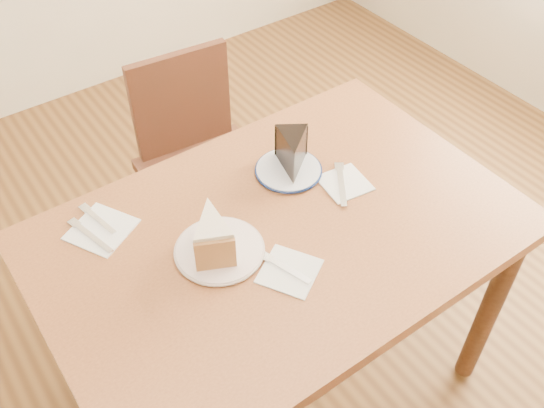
# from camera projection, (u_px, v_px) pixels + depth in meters

# --- Properties ---
(ground) EXTENTS (4.00, 4.00, 0.00)m
(ground) POSITION_uv_depth(u_px,v_px,m) (278.00, 378.00, 2.05)
(ground) COLOR #452912
(ground) RESTS_ON ground
(table) EXTENTS (1.20, 0.80, 0.75)m
(table) POSITION_uv_depth(u_px,v_px,m) (280.00, 254.00, 1.59)
(table) COLOR brown
(table) RESTS_ON ground
(chair_far) EXTENTS (0.45, 0.45, 0.84)m
(chair_far) POSITION_uv_depth(u_px,v_px,m) (202.00, 164.00, 2.12)
(chair_far) COLOR #361910
(chair_far) RESTS_ON ground
(plate_cream) EXTENTS (0.21, 0.21, 0.01)m
(plate_cream) POSITION_uv_depth(u_px,v_px,m) (219.00, 250.00, 1.46)
(plate_cream) COLOR silver
(plate_cream) RESTS_ON table
(plate_navy) EXTENTS (0.18, 0.18, 0.01)m
(plate_navy) POSITION_uv_depth(u_px,v_px,m) (288.00, 170.00, 1.67)
(plate_navy) COLOR white
(plate_navy) RESTS_ON table
(carrot_cake) EXTENTS (0.14, 0.16, 0.09)m
(carrot_cake) POSITION_uv_depth(u_px,v_px,m) (212.00, 233.00, 1.43)
(carrot_cake) COLOR beige
(carrot_cake) RESTS_ON plate_cream
(chocolate_cake) EXTENTS (0.14, 0.15, 0.09)m
(chocolate_cake) POSITION_uv_depth(u_px,v_px,m) (292.00, 156.00, 1.63)
(chocolate_cake) COLOR black
(chocolate_cake) RESTS_ON plate_navy
(napkin_cream) EXTENTS (0.17, 0.17, 0.00)m
(napkin_cream) POSITION_uv_depth(u_px,v_px,m) (289.00, 271.00, 1.42)
(napkin_cream) COLOR white
(napkin_cream) RESTS_ON table
(napkin_navy) EXTENTS (0.13, 0.13, 0.00)m
(napkin_navy) POSITION_uv_depth(u_px,v_px,m) (345.00, 183.00, 1.63)
(napkin_navy) COLOR white
(napkin_navy) RESTS_ON table
(napkin_spare) EXTENTS (0.19, 0.19, 0.00)m
(napkin_spare) POSITION_uv_depth(u_px,v_px,m) (102.00, 229.00, 1.51)
(napkin_spare) COLOR white
(napkin_spare) RESTS_ON table
(fork_cream) EXTENTS (0.06, 0.14, 0.00)m
(fork_cream) POSITION_uv_depth(u_px,v_px,m) (285.00, 268.00, 1.42)
(fork_cream) COLOR silver
(fork_cream) RESTS_ON napkin_cream
(knife_navy) EXTENTS (0.11, 0.15, 0.00)m
(knife_navy) POSITION_uv_depth(u_px,v_px,m) (341.00, 184.00, 1.63)
(knife_navy) COLOR silver
(knife_navy) RESTS_ON napkin_navy
(fork_spare) EXTENTS (0.04, 0.14, 0.00)m
(fork_spare) POSITION_uv_depth(u_px,v_px,m) (98.00, 219.00, 1.53)
(fork_spare) COLOR silver
(fork_spare) RESTS_ON napkin_spare
(knife_spare) EXTENTS (0.05, 0.16, 0.00)m
(knife_spare) POSITION_uv_depth(u_px,v_px,m) (91.00, 236.00, 1.49)
(knife_spare) COLOR silver
(knife_spare) RESTS_ON napkin_spare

